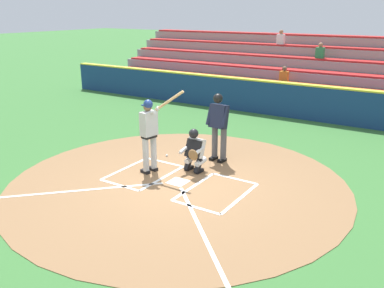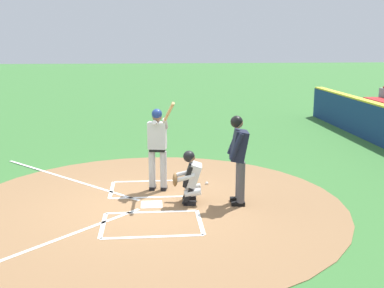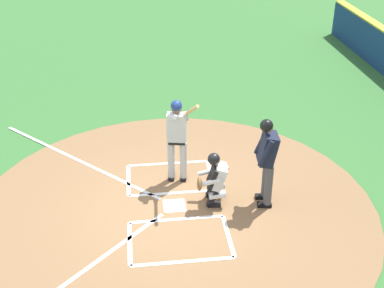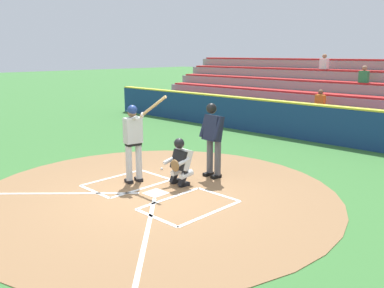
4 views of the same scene
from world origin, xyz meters
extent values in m
plane|color=#387033|center=(0.00, 0.00, 0.00)|extent=(120.00, 120.00, 0.00)
cylinder|color=olive|center=(0.00, 0.00, 0.01)|extent=(8.00, 8.00, 0.01)
cube|color=white|center=(0.00, 0.00, 0.01)|extent=(0.44, 0.44, 0.01)
cube|color=white|center=(-1.05, -0.90, 0.01)|extent=(1.20, 0.08, 0.01)
cube|color=white|center=(-1.05, 0.90, 0.01)|extent=(1.20, 0.08, 0.01)
cube|color=white|center=(-0.45, 0.00, 0.01)|extent=(0.08, 1.80, 0.01)
cube|color=white|center=(-1.65, 0.00, 0.01)|extent=(0.08, 1.80, 0.01)
cube|color=white|center=(1.05, -0.90, 0.01)|extent=(1.20, 0.08, 0.01)
cube|color=white|center=(1.05, 0.90, 0.01)|extent=(1.20, 0.08, 0.01)
cube|color=white|center=(0.45, 0.00, 0.01)|extent=(0.08, 1.80, 0.01)
cube|color=white|center=(1.65, 0.00, 0.01)|extent=(0.08, 1.80, 0.01)
cube|color=white|center=(2.10, 2.10, 0.01)|extent=(3.73, 3.73, 0.01)
cube|color=white|center=(-2.10, 2.10, 0.01)|extent=(3.73, 3.73, 0.01)
cylinder|color=#BCBCBC|center=(0.98, -0.03, 0.50)|extent=(0.15, 0.15, 0.84)
cube|color=black|center=(1.02, -0.03, 0.04)|extent=(0.28, 0.17, 0.09)
cylinder|color=#BCBCBC|center=(0.93, -0.28, 0.50)|extent=(0.15, 0.15, 0.84)
cube|color=black|center=(0.97, -0.29, 0.04)|extent=(0.28, 0.17, 0.09)
cube|color=black|center=(0.95, -0.15, 0.97)|extent=(0.28, 0.38, 0.10)
cube|color=#BCBCBC|center=(0.95, -0.15, 1.28)|extent=(0.31, 0.44, 0.60)
sphere|color=brown|center=(0.97, -0.16, 1.69)|extent=(0.21, 0.21, 0.21)
sphere|color=navy|center=(0.95, -0.15, 1.76)|extent=(0.23, 0.23, 0.23)
cube|color=navy|center=(1.06, -0.18, 1.73)|extent=(0.14, 0.19, 0.02)
cylinder|color=#BCBCBC|center=(0.91, -0.13, 1.56)|extent=(0.44, 0.17, 0.21)
cylinder|color=#BCBCBC|center=(0.87, -0.34, 1.56)|extent=(0.28, 0.14, 0.29)
cylinder|color=tan|center=(0.49, -0.40, 1.86)|extent=(0.72, 0.24, 0.53)
cylinder|color=tan|center=(0.82, -0.31, 1.62)|extent=(0.09, 0.09, 0.08)
cube|color=black|center=(-0.11, -0.79, 0.04)|extent=(0.15, 0.27, 0.09)
cube|color=black|center=(-0.10, -0.75, 0.20)|extent=(0.14, 0.25, 0.37)
cylinder|color=silver|center=(-0.11, -0.85, 0.28)|extent=(0.19, 0.37, 0.21)
cube|color=black|center=(0.21, -0.82, 0.04)|extent=(0.15, 0.27, 0.09)
cube|color=black|center=(0.22, -0.78, 0.20)|extent=(0.14, 0.25, 0.37)
cylinder|color=silver|center=(0.21, -0.88, 0.28)|extent=(0.19, 0.37, 0.21)
cube|color=silver|center=(0.05, -0.87, 0.62)|extent=(0.43, 0.40, 0.52)
cube|color=black|center=(0.06, -0.76, 0.62)|extent=(0.44, 0.26, 0.46)
sphere|color=brown|center=(0.05, -0.80, 0.99)|extent=(0.21, 0.21, 0.21)
sphere|color=black|center=(0.06, -0.78, 1.01)|extent=(0.24, 0.24, 0.24)
cylinder|color=silver|center=(-0.14, -0.68, 0.60)|extent=(0.14, 0.46, 0.20)
cylinder|color=silver|center=(0.26, -0.73, 0.60)|extent=(0.14, 0.46, 0.20)
ellipsoid|color=brown|center=(-0.11, -0.49, 0.57)|extent=(0.29, 0.13, 0.28)
cylinder|color=#4C4C51|center=(-0.23, -1.83, 0.51)|extent=(0.16, 0.16, 0.86)
cube|color=black|center=(-0.23, -1.78, 0.04)|extent=(0.15, 0.29, 0.09)
cylinder|color=#4C4C51|center=(0.05, -1.85, 0.51)|extent=(0.16, 0.16, 0.86)
cube|color=black|center=(0.05, -1.80, 0.04)|extent=(0.15, 0.29, 0.09)
cube|color=#191E33|center=(-0.09, -1.80, 1.25)|extent=(0.47, 0.40, 0.66)
sphere|color=#9E7051|center=(-0.08, -1.76, 1.72)|extent=(0.22, 0.22, 0.22)
sphere|color=black|center=(-0.08, -1.74, 1.74)|extent=(0.25, 0.25, 0.25)
cylinder|color=#191E33|center=(-0.32, -1.70, 1.28)|extent=(0.12, 0.29, 0.56)
cylinder|color=#191E33|center=(0.16, -1.74, 1.28)|extent=(0.12, 0.29, 0.56)
sphere|color=white|center=(1.28, -1.31, 0.04)|extent=(0.07, 0.07, 0.07)
camera|label=1|loc=(-5.14, 7.46, 3.94)|focal=38.59mm
camera|label=2|loc=(-9.25, 0.00, 3.35)|focal=43.82mm
camera|label=3|loc=(-8.33, 0.64, 6.01)|focal=47.87mm
camera|label=4|loc=(-6.48, 5.51, 3.04)|focal=37.75mm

